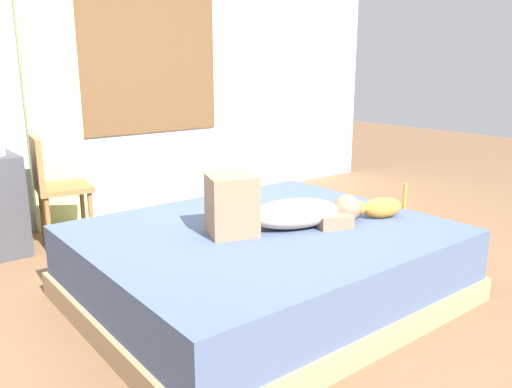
# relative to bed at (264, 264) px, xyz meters

# --- Properties ---
(ground_plane) EXTENTS (16.00, 16.00, 0.00)m
(ground_plane) POSITION_rel_bed_xyz_m (0.06, -0.15, -0.22)
(ground_plane) COLOR brown
(back_wall_with_window) EXTENTS (6.40, 0.14, 2.90)m
(back_wall_with_window) POSITION_rel_bed_xyz_m (0.07, 2.25, 1.23)
(back_wall_with_window) COLOR silver
(back_wall_with_window) RESTS_ON ground
(bed) EXTENTS (2.06, 1.74, 0.44)m
(bed) POSITION_rel_bed_xyz_m (0.00, 0.00, 0.00)
(bed) COLOR #997A56
(bed) RESTS_ON ground
(person_lying) EXTENTS (0.93, 0.52, 0.34)m
(person_lying) POSITION_rel_bed_xyz_m (0.06, -0.07, 0.34)
(person_lying) COLOR #CCB299
(person_lying) RESTS_ON bed
(cat) EXTENTS (0.34, 0.21, 0.21)m
(cat) POSITION_rel_bed_xyz_m (0.69, -0.29, 0.29)
(cat) COLOR #C67A2D
(cat) RESTS_ON bed
(chair_by_desk) EXTENTS (0.43, 0.43, 0.86)m
(chair_by_desk) POSITION_rel_bed_xyz_m (-0.68, 1.66, 0.29)
(chair_by_desk) COLOR brown
(chair_by_desk) RESTS_ON ground
(curtain_left) EXTENTS (0.44, 0.06, 2.49)m
(curtain_left) POSITION_rel_bed_xyz_m (-0.48, 2.13, 1.03)
(curtain_left) COLOR #ADCC75
(curtain_left) RESTS_ON ground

